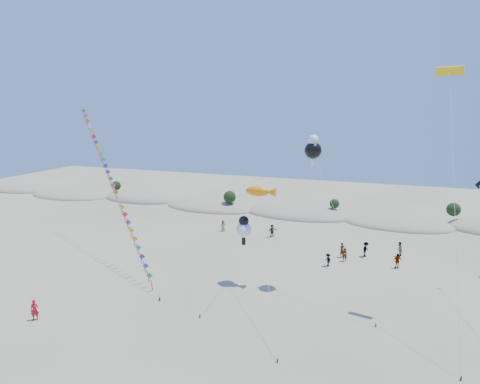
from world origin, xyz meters
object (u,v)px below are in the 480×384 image
object	(u,v)px
parafoil_kite	(450,78)
flyer_foreground	(35,310)
fish_kite	(261,191)
kite_train	(111,180)

from	to	relation	value
parafoil_kite	flyer_foreground	distance (m)	39.66
fish_kite	flyer_foreground	size ratio (longest dim) A/B	7.24
kite_train	parafoil_kite	size ratio (longest dim) A/B	1.04
kite_train	fish_kite	bearing A→B (deg)	-5.41
kite_train	flyer_foreground	distance (m)	18.17
fish_kite	parafoil_kite	distance (m)	19.13
flyer_foreground	fish_kite	bearing A→B (deg)	7.48
parafoil_kite	flyer_foreground	world-z (taller)	parafoil_kite
kite_train	parafoil_kite	world-z (taller)	parafoil_kite
fish_kite	parafoil_kite	size ratio (longest dim) A/B	0.63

